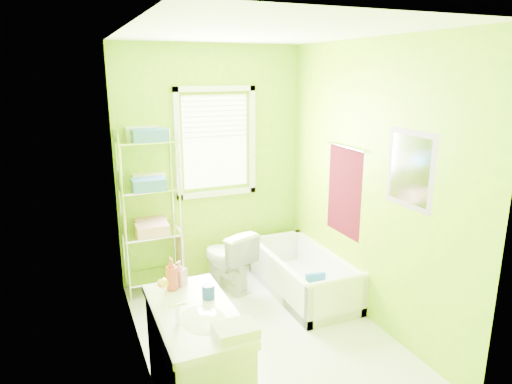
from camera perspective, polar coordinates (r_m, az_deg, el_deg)
name	(u,v)px	position (r m, az deg, el deg)	size (l,w,h in m)	color
ground	(263,334)	(4.34, 0.89, -17.33)	(2.90, 2.90, 0.00)	silver
room_envelope	(264,167)	(3.75, 0.99, 3.09)	(2.14, 2.94, 2.62)	#7EAF08
window	(216,137)	(5.07, -5.05, 6.91)	(0.92, 0.05, 1.22)	white
door	(168,308)	(2.74, -10.95, -14.09)	(0.09, 0.80, 2.00)	white
right_wall_decor	(368,183)	(4.30, 13.81, 1.10)	(0.04, 1.48, 1.17)	#470811
bathtub	(303,280)	(5.00, 5.92, -10.90)	(0.66, 1.42, 0.46)	white
toilet	(227,258)	(5.02, -3.59, -8.27)	(0.38, 0.67, 0.68)	white
vanity	(197,358)	(3.35, -7.40, -19.86)	(0.54, 1.02, 1.02)	silver
wire_shelf_unit	(151,194)	(4.84, -13.00, -0.22)	(0.60, 0.47, 1.77)	silver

